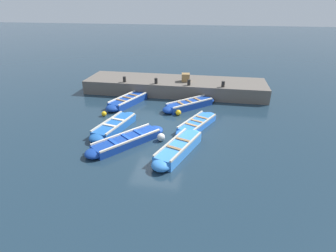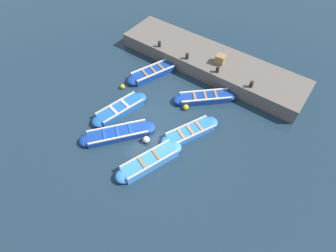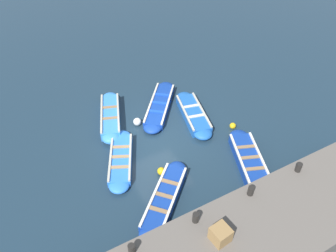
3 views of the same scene
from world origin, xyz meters
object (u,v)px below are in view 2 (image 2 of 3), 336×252
at_px(boat_alongside, 118,134).
at_px(boat_end_of_row, 153,72).
at_px(boat_tucked, 120,109).
at_px(wooden_crate, 220,59).
at_px(bollard_south, 159,44).
at_px(buoy_yellow_far, 122,86).
at_px(buoy_orange_near, 146,140).
at_px(boat_broadside, 205,98).
at_px(buoy_white_drifting, 186,107).
at_px(bollard_north, 251,84).
at_px(boat_inner_gap, 190,132).
at_px(bollard_mid_north, 218,69).
at_px(bollard_mid_south, 187,56).
at_px(boat_stern_in, 150,161).

relative_size(boat_alongside, boat_end_of_row, 0.98).
height_order(boat_tucked, wooden_crate, wooden_crate).
relative_size(boat_tucked, bollard_south, 9.91).
bearing_deg(buoy_yellow_far, boat_end_of_row, -19.83).
height_order(boat_tucked, buoy_orange_near, boat_tucked).
relative_size(boat_tucked, buoy_yellow_far, 12.83).
bearing_deg(boat_broadside, wooden_crate, 12.27).
height_order(wooden_crate, buoy_white_drifting, wooden_crate).
xyz_separation_m(boat_end_of_row, boat_broadside, (0.01, -3.67, -0.00)).
bearing_deg(wooden_crate, buoy_white_drifting, -179.40).
xyz_separation_m(boat_alongside, bollard_north, (6.26, -4.07, 0.88)).
height_order(boat_inner_gap, boat_broadside, boat_broadside).
bearing_deg(buoy_yellow_far, boat_tucked, -141.68).
bearing_deg(boat_inner_gap, bollard_south, 51.11).
bearing_deg(boat_inner_gap, boat_end_of_row, 60.29).
relative_size(bollard_north, bollard_south, 1.00).
xyz_separation_m(boat_tucked, buoy_white_drifting, (2.24, -2.77, -0.03)).
height_order(boat_alongside, bollard_mid_north, bollard_mid_north).
height_order(boat_tucked, bollard_north, bollard_north).
xyz_separation_m(boat_end_of_row, bollard_mid_south, (1.57, -1.37, 0.85)).
bearing_deg(buoy_white_drifting, bollard_mid_south, 33.32).
xyz_separation_m(boat_end_of_row, bollard_north, (1.57, -5.51, 0.85)).
bearing_deg(boat_inner_gap, buoy_orange_near, 139.23).
bearing_deg(boat_end_of_row, boat_inner_gap, -119.71).
xyz_separation_m(boat_tucked, buoy_orange_near, (-0.73, -2.41, -0.01)).
bearing_deg(bollard_mid_north, boat_broadside, -171.89).
bearing_deg(boat_tucked, boat_broadside, -43.56).
distance_m(bollard_north, buoy_white_drifting, 3.72).
distance_m(boat_stern_in, boat_broadside, 5.02).
xyz_separation_m(boat_tucked, wooden_crate, (5.82, -2.73, 0.94)).
bearing_deg(bollard_south, bollard_mid_south, -90.00).
distance_m(boat_alongside, bollard_south, 6.68).
xyz_separation_m(boat_inner_gap, bollard_mid_south, (4.02, 2.91, 0.89)).
xyz_separation_m(boat_alongside, boat_broadside, (4.70, -2.22, 0.03)).
bearing_deg(buoy_orange_near, bollard_mid_south, 14.25).
xyz_separation_m(bollard_south, buoy_orange_near, (-5.72, -3.52, -0.87)).
bearing_deg(bollard_south, boat_end_of_row, -156.15).
xyz_separation_m(wooden_crate, buoy_yellow_far, (-4.39, 3.86, -0.99)).
xyz_separation_m(boat_stern_in, bollard_south, (6.59, 4.43, 0.84)).
bearing_deg(boat_inner_gap, boat_broadside, 14.19).
height_order(bollard_south, buoy_yellow_far, bollard_south).
relative_size(boat_stern_in, wooden_crate, 6.92).
bearing_deg(bollard_south, boat_alongside, -161.15).
relative_size(boat_end_of_row, bollard_north, 10.15).
bearing_deg(bollard_south, buoy_yellow_far, 179.67).
bearing_deg(bollard_mid_south, bollard_south, 90.00).
distance_m(boat_broadside, buoy_white_drifting, 1.28).
height_order(boat_alongside, bollard_mid_south, bollard_mid_south).
relative_size(wooden_crate, buoy_orange_near, 1.45).
relative_size(boat_tucked, boat_stern_in, 0.99).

